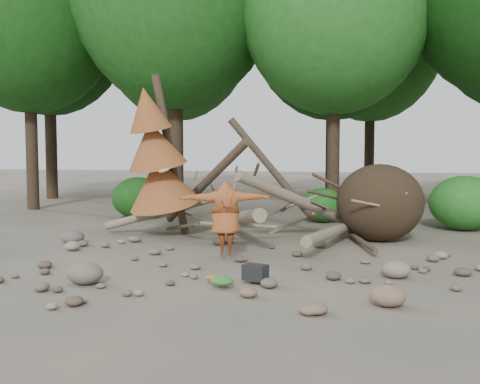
# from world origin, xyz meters

# --- Properties ---
(ground) EXTENTS (120.00, 120.00, 0.00)m
(ground) POSITION_xyz_m (0.00, 0.00, 0.00)
(ground) COLOR #514C44
(ground) RESTS_ON ground
(deadfall_pile) EXTENTS (8.55, 5.24, 3.30)m
(deadfall_pile) POSITION_xyz_m (2.02, 4.24, 0.95)
(deadfall_pile) COLOR #332619
(deadfall_pile) RESTS_ON ground
(dead_conifer) EXTENTS (2.06, 2.16, 4.35)m
(dead_conifer) POSITION_xyz_m (-3.12, 3.37, 2.11)
(dead_conifer) COLOR #4C3F30
(dead_conifer) RESTS_ON ground
(forest_backdrop) EXTENTS (33.68, 19.18, 15.68)m
(forest_backdrop) POSITION_xyz_m (-1.01, 13.89, 8.87)
(forest_backdrop) COLOR #38281C
(forest_backdrop) RESTS_ON ground
(bush_left) EXTENTS (1.80, 1.80, 1.44)m
(bush_left) POSITION_xyz_m (-5.50, 7.20, 0.72)
(bush_left) COLOR #185015
(bush_left) RESTS_ON ground
(bush_mid) EXTENTS (1.40, 1.40, 1.12)m
(bush_mid) POSITION_xyz_m (0.80, 7.80, 0.56)
(bush_mid) COLOR #20651D
(bush_mid) RESTS_ON ground
(bush_right) EXTENTS (2.00, 2.00, 1.60)m
(bush_right) POSITION_xyz_m (5.00, 7.00, 0.80)
(bush_right) COLOR #2A7825
(bush_right) RESTS_ON ground
(frisbee_thrower) EXTENTS (2.41, 1.18, 1.89)m
(frisbee_thrower) POSITION_xyz_m (-0.53, 0.97, 0.88)
(frisbee_thrower) COLOR #974A22
(frisbee_thrower) RESTS_ON ground
(backpack) EXTENTS (0.46, 0.36, 0.27)m
(backpack) POSITION_xyz_m (0.55, -0.91, 0.13)
(backpack) COLOR black
(backpack) RESTS_ON ground
(cloth_green) EXTENTS (0.41, 0.34, 0.15)m
(cloth_green) POSITION_xyz_m (0.09, -1.38, 0.08)
(cloth_green) COLOR #32722D
(cloth_green) RESTS_ON ground
(cloth_orange) EXTENTS (0.27, 0.22, 0.10)m
(cloth_orange) POSITION_xyz_m (-0.16, -1.09, 0.05)
(cloth_orange) COLOR #AD5D1D
(cloth_orange) RESTS_ON ground
(boulder_front_left) EXTENTS (0.62, 0.56, 0.37)m
(boulder_front_left) POSITION_xyz_m (-2.25, -1.70, 0.19)
(boulder_front_left) COLOR #6B6459
(boulder_front_left) RESTS_ON ground
(boulder_front_right) EXTENTS (0.53, 0.48, 0.32)m
(boulder_front_right) POSITION_xyz_m (2.74, -1.78, 0.16)
(boulder_front_right) COLOR #826351
(boulder_front_right) RESTS_ON ground
(boulder_mid_right) EXTENTS (0.52, 0.47, 0.31)m
(boulder_mid_right) POSITION_xyz_m (2.91, 0.13, 0.16)
(boulder_mid_right) COLOR gray
(boulder_mid_right) RESTS_ON ground
(boulder_mid_left) EXTENTS (0.58, 0.52, 0.35)m
(boulder_mid_left) POSITION_xyz_m (-4.73, 1.87, 0.17)
(boulder_mid_left) COLOR #635B53
(boulder_mid_left) RESTS_ON ground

